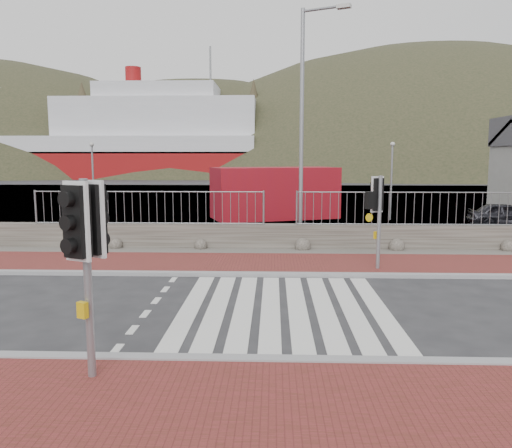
{
  "coord_description": "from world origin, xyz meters",
  "views": [
    {
      "loc": [
        -0.25,
        -10.81,
        3.38
      ],
      "look_at": [
        -0.73,
        3.0,
        1.5
      ],
      "focal_mm": 35.0,
      "sensor_mm": 36.0,
      "label": 1
    }
  ],
  "objects_px": {
    "streetlight": "(305,115)",
    "shipping_container": "(275,193)",
    "car_a": "(506,215)",
    "traffic_signal_near": "(86,237)",
    "traffic_signal_far": "(379,202)",
    "ferry": "(119,143)"
  },
  "relations": [
    {
      "from": "traffic_signal_near",
      "to": "car_a",
      "type": "distance_m",
      "value": 22.18
    },
    {
      "from": "ferry",
      "to": "streetlight",
      "type": "distance_m",
      "value": 65.1
    },
    {
      "from": "streetlight",
      "to": "shipping_container",
      "type": "height_order",
      "value": "streetlight"
    },
    {
      "from": "ferry",
      "to": "traffic_signal_near",
      "type": "xyz_separation_m",
      "value": [
        21.67,
        -71.62,
        -3.16
      ]
    },
    {
      "from": "traffic_signal_far",
      "to": "streetlight",
      "type": "height_order",
      "value": "streetlight"
    },
    {
      "from": "ferry",
      "to": "shipping_container",
      "type": "bearing_deg",
      "value": -64.55
    },
    {
      "from": "streetlight",
      "to": "car_a",
      "type": "relative_size",
      "value": 2.54
    },
    {
      "from": "ferry",
      "to": "traffic_signal_far",
      "type": "bearing_deg",
      "value": -66.8
    },
    {
      "from": "streetlight",
      "to": "car_a",
      "type": "xyz_separation_m",
      "value": [
        10.04,
        5.41,
        -4.3
      ]
    },
    {
      "from": "car_a",
      "to": "traffic_signal_far",
      "type": "bearing_deg",
      "value": 147.31
    },
    {
      "from": "traffic_signal_near",
      "to": "traffic_signal_far",
      "type": "bearing_deg",
      "value": 76.85
    },
    {
      "from": "ferry",
      "to": "traffic_signal_far",
      "type": "xyz_separation_m",
      "value": [
        27.47,
        -64.11,
        -3.32
      ]
    },
    {
      "from": "traffic_signal_far",
      "to": "streetlight",
      "type": "bearing_deg",
      "value": -90.19
    },
    {
      "from": "streetlight",
      "to": "car_a",
      "type": "distance_m",
      "value": 12.19
    },
    {
      "from": "traffic_signal_far",
      "to": "car_a",
      "type": "distance_m",
      "value": 12.72
    },
    {
      "from": "ferry",
      "to": "car_a",
      "type": "xyz_separation_m",
      "value": [
        35.61,
        -54.45,
        -4.78
      ]
    },
    {
      "from": "traffic_signal_far",
      "to": "traffic_signal_near",
      "type": "bearing_deg",
      "value": 28.05
    },
    {
      "from": "traffic_signal_near",
      "to": "shipping_container",
      "type": "relative_size",
      "value": 0.46
    },
    {
      "from": "traffic_signal_far",
      "to": "streetlight",
      "type": "relative_size",
      "value": 0.33
    },
    {
      "from": "traffic_signal_far",
      "to": "shipping_container",
      "type": "xyz_separation_m",
      "value": [
        -3.0,
        12.68,
        -0.66
      ]
    },
    {
      "from": "traffic_signal_near",
      "to": "shipping_container",
      "type": "xyz_separation_m",
      "value": [
        2.81,
        20.19,
        -0.82
      ]
    },
    {
      "from": "ferry",
      "to": "traffic_signal_near",
      "type": "distance_m",
      "value": 74.9
    }
  ]
}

